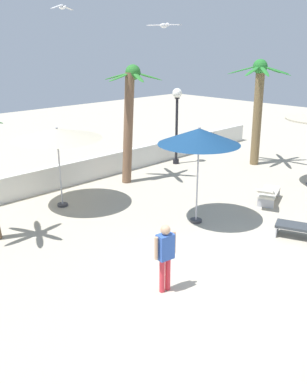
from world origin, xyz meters
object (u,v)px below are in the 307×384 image
Objects in this scene: guest_1 at (165,252)px; seagull_0 at (62,7)px; patio_umbrella_0 at (57,134)px; lounge_chair_1 at (268,193)px; seagull_1 at (164,25)px; palm_tree_1 at (130,111)px; patio_umbrella_1 at (199,137)px; lamp_post_0 at (177,113)px; palm_tree_3 at (258,100)px.

seagull_0 reaches higher than guest_1.
patio_umbrella_0 is 2.39× the size of seagull_0.
patio_umbrella_0 reaches higher than lounge_chair_1.
patio_umbrella_0 is at bearing 112.99° from seagull_1.
palm_tree_1 reaches higher than lounge_chair_1.
patio_umbrella_1 is 6.74m from lamp_post_0.
seagull_0 reaches higher than patio_umbrella_0.
patio_umbrella_0 is at bearing 78.84° from guest_1.
lamp_post_0 is at bearing 39.27° from seagull_1.
seagull_1 is (-1.47, -7.10, -0.91)m from seagull_0.
seagull_0 is at bearing 51.65° from patio_umbrella_0.
lounge_chair_1 is 6.68m from seagull_1.
seagull_0 is 1.18× the size of seagull_1.
palm_tree_1 is 0.97× the size of palm_tree_3.
guest_1 is at bearing -157.07° from palm_tree_3.
guest_1 is at bearing -138.63° from lamp_post_0.
seagull_1 reaches higher than lamp_post_0.
patio_umbrella_1 is 1.86× the size of guest_1.
patio_umbrella_1 is at bearing -131.94° from lamp_post_0.
lamp_post_0 reaches higher than lounge_chair_1.
lamp_post_0 is at bearing 48.06° from patio_umbrella_1.
palm_tree_3 is 1.36× the size of lamp_post_0.
seagull_0 is (0.67, 7.77, 3.93)m from patio_umbrella_1.
lounge_chair_1 is at bearing -20.32° from seagull_1.
palm_tree_3 is 5.65m from lounge_chair_1.
lounge_chair_1 is 1.57× the size of seagull_0.
guest_1 is at bearing -168.95° from lounge_chair_1.
lounge_chair_1 is (2.99, -0.73, -2.30)m from patio_umbrella_1.
lounge_chair_1 is (-1.51, -5.74, -1.93)m from lamp_post_0.
palm_tree_3 is (9.19, -1.67, 0.44)m from patio_umbrella_0.
patio_umbrella_1 is 0.87× the size of lamp_post_0.
patio_umbrella_1 is at bearing -94.92° from seagull_0.
palm_tree_3 is at bearing 38.46° from lounge_chair_1.
guest_1 is (-1.20, -6.07, -1.53)m from patio_umbrella_0.
palm_tree_3 reaches higher than guest_1.
patio_umbrella_0 is at bearing 118.88° from patio_umbrella_1.
seagull_1 is at bearing 140.16° from patio_umbrella_1.
patio_umbrella_1 is at bearing -39.84° from seagull_1.
patio_umbrella_1 is 4.34m from guest_1.
palm_tree_3 is 9.04m from seagull_0.
guest_1 is 12.01m from seagull_0.
palm_tree_3 is at bearing 22.93° from guest_1.
seagull_0 reaches higher than palm_tree_1.
palm_tree_3 is at bearing -46.85° from lamp_post_0.
palm_tree_1 reaches higher than patio_umbrella_0.
palm_tree_3 is at bearing -10.32° from patio_umbrella_0.
palm_tree_3 is 2.90× the size of guest_1.
patio_umbrella_0 is 1.81× the size of guest_1.
patio_umbrella_0 is 2.80× the size of seagull_1.
patio_umbrella_1 is 1.56× the size of lounge_chair_1.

